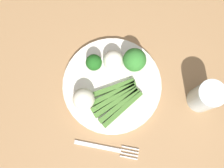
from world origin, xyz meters
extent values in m
cube|color=#B7A88E|center=(0.00, 0.00, -0.01)|extent=(6.00, 6.00, 0.02)
cube|color=#9E754C|center=(0.00, 0.00, 0.72)|extent=(1.17, 0.90, 0.04)
cylinder|color=#9E754C|center=(-0.53, -0.39, 0.35)|extent=(0.07, 0.07, 0.70)
cylinder|color=#9E754C|center=(-0.53, 0.39, 0.35)|extent=(0.07, 0.07, 0.70)
cylinder|color=brown|center=(0.04, -0.51, 0.23)|extent=(0.04, 0.04, 0.45)
cylinder|color=silver|center=(-0.08, 0.00, 0.75)|extent=(0.26, 0.26, 0.01)
cube|color=#47752D|center=(-0.07, -0.01, 0.76)|extent=(0.04, 0.13, 0.01)
cube|color=#47752D|center=(-0.05, 0.00, 0.76)|extent=(0.06, 0.13, 0.01)
cube|color=#47752D|center=(-0.04, 0.00, 0.76)|extent=(0.07, 0.12, 0.01)
cube|color=#47752D|center=(-0.03, 0.01, 0.76)|extent=(0.07, 0.12, 0.01)
cube|color=#47752D|center=(-0.02, 0.01, 0.76)|extent=(0.08, 0.11, 0.01)
cube|color=#47752D|center=(-0.01, 0.02, 0.76)|extent=(0.09, 0.11, 0.01)
cylinder|color=#609E3D|center=(-0.13, 0.06, 0.77)|extent=(0.02, 0.02, 0.02)
sphere|color=#337A2D|center=(-0.13, 0.06, 0.80)|extent=(0.06, 0.06, 0.06)
cylinder|color=#4C7F2B|center=(-0.13, -0.04, 0.76)|extent=(0.01, 0.01, 0.01)
sphere|color=#1E5B1C|center=(-0.13, -0.04, 0.79)|extent=(0.04, 0.04, 0.04)
sphere|color=silver|center=(-0.04, -0.07, 0.78)|extent=(0.06, 0.06, 0.06)
sphere|color=white|center=(-0.14, 0.01, 0.78)|extent=(0.05, 0.05, 0.05)
cube|color=silver|center=(0.08, -0.05, 0.74)|extent=(0.04, 0.12, 0.00)
cube|color=silver|center=(0.11, 0.02, 0.74)|extent=(0.02, 0.04, 0.00)
cube|color=silver|center=(0.10, 0.03, 0.74)|extent=(0.02, 0.04, 0.00)
cube|color=silver|center=(0.10, 0.03, 0.74)|extent=(0.02, 0.04, 0.00)
cube|color=silver|center=(0.09, 0.03, 0.74)|extent=(0.02, 0.04, 0.00)
cylinder|color=silver|center=(-0.02, 0.23, 0.79)|extent=(0.07, 0.07, 0.10)
camera|label=1|loc=(0.07, -0.01, 1.41)|focal=41.15mm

